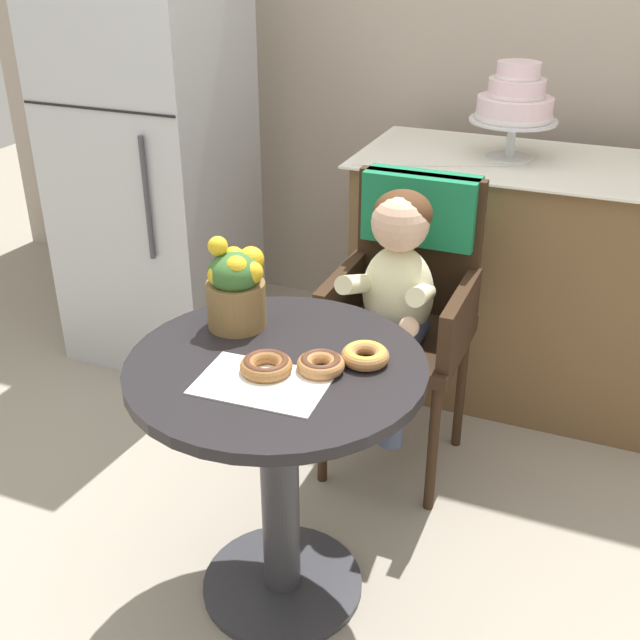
# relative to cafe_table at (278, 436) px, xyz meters

# --- Properties ---
(ground_plane) EXTENTS (8.00, 8.00, 0.00)m
(ground_plane) POSITION_rel_cafe_table_xyz_m (0.00, 0.00, -0.51)
(ground_plane) COLOR gray
(back_wall) EXTENTS (4.80, 0.10, 2.70)m
(back_wall) POSITION_rel_cafe_table_xyz_m (0.00, 1.85, 0.84)
(back_wall) COLOR #B2A393
(back_wall) RESTS_ON ground
(cafe_table) EXTENTS (0.72, 0.72, 0.72)m
(cafe_table) POSITION_rel_cafe_table_xyz_m (0.00, 0.00, 0.00)
(cafe_table) COLOR black
(cafe_table) RESTS_ON ground
(wicker_chair) EXTENTS (0.42, 0.45, 0.95)m
(wicker_chair) POSITION_rel_cafe_table_xyz_m (0.11, 0.75, 0.13)
(wicker_chair) COLOR #332114
(wicker_chair) RESTS_ON ground
(seated_child) EXTENTS (0.27, 0.32, 0.73)m
(seated_child) POSITION_rel_cafe_table_xyz_m (0.11, 0.59, 0.17)
(seated_child) COLOR beige
(seated_child) RESTS_ON ground
(paper_napkin) EXTENTS (0.30, 0.21, 0.00)m
(paper_napkin) POSITION_rel_cafe_table_xyz_m (0.01, -0.10, 0.21)
(paper_napkin) COLOR white
(paper_napkin) RESTS_ON cafe_table
(donut_front) EXTENTS (0.11, 0.11, 0.04)m
(donut_front) POSITION_rel_cafe_table_xyz_m (0.11, 0.00, 0.23)
(donut_front) COLOR #AD7542
(donut_front) RESTS_ON cafe_table
(donut_mid) EXTENTS (0.11, 0.11, 0.04)m
(donut_mid) POSITION_rel_cafe_table_xyz_m (0.19, 0.08, 0.23)
(donut_mid) COLOR #AD7542
(donut_mid) RESTS_ON cafe_table
(donut_side) EXTENTS (0.12, 0.12, 0.04)m
(donut_side) POSITION_rel_cafe_table_xyz_m (0.00, -0.05, 0.23)
(donut_side) COLOR #936033
(donut_side) RESTS_ON cafe_table
(flower_vase) EXTENTS (0.15, 0.15, 0.24)m
(flower_vase) POSITION_rel_cafe_table_xyz_m (-0.17, 0.13, 0.32)
(flower_vase) COLOR brown
(flower_vase) RESTS_ON cafe_table
(display_counter) EXTENTS (1.56, 0.62, 0.90)m
(display_counter) POSITION_rel_cafe_table_xyz_m (0.55, 1.30, -0.05)
(display_counter) COLOR brown
(display_counter) RESTS_ON ground
(tiered_cake_stand) EXTENTS (0.30, 0.30, 0.33)m
(tiered_cake_stand) POSITION_rel_cafe_table_xyz_m (0.29, 1.30, 0.59)
(tiered_cake_stand) COLOR silver
(tiered_cake_stand) RESTS_ON display_counter
(refrigerator) EXTENTS (0.64, 0.63, 1.70)m
(refrigerator) POSITION_rel_cafe_table_xyz_m (-1.05, 1.10, 0.34)
(refrigerator) COLOR #B7BABF
(refrigerator) RESTS_ON ground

